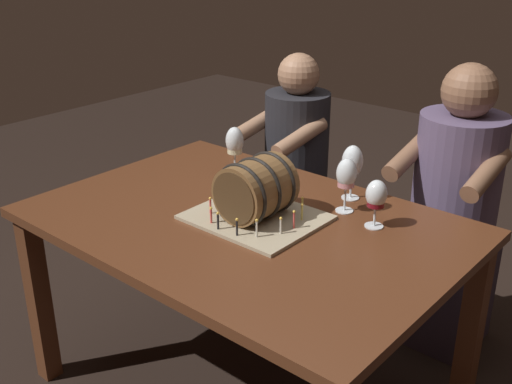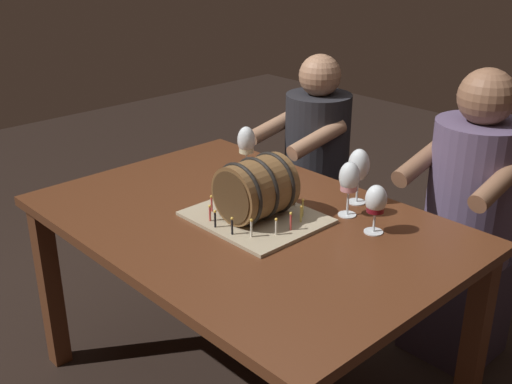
{
  "view_description": "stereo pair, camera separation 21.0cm",
  "coord_description": "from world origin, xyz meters",
  "px_view_note": "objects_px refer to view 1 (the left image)",
  "views": [
    {
      "loc": [
        1.28,
        -1.44,
        1.66
      ],
      "look_at": [
        0.03,
        0.02,
        0.84
      ],
      "focal_mm": 43.9,
      "sensor_mm": 36.0,
      "label": 1
    },
    {
      "loc": [
        1.43,
        -1.3,
        1.66
      ],
      "look_at": [
        0.03,
        0.02,
        0.84
      ],
      "focal_mm": 43.9,
      "sensor_mm": 36.0,
      "label": 2
    }
  ],
  "objects_px": {
    "wine_glass_red": "(376,196)",
    "person_seated_left": "(295,184)",
    "barrel_cake": "(256,193)",
    "wine_glass_white": "(235,143)",
    "wine_glass_rose": "(346,176)",
    "person_seated_right": "(451,221)",
    "dining_table": "(246,244)",
    "wine_glass_empty": "(352,162)"
  },
  "relations": [
    {
      "from": "wine_glass_red",
      "to": "dining_table",
      "type": "bearing_deg",
      "value": -147.42
    },
    {
      "from": "wine_glass_white",
      "to": "person_seated_left",
      "type": "height_order",
      "value": "person_seated_left"
    },
    {
      "from": "barrel_cake",
      "to": "person_seated_right",
      "type": "relative_size",
      "value": 0.36
    },
    {
      "from": "dining_table",
      "to": "wine_glass_red",
      "type": "xyz_separation_m",
      "value": [
        0.36,
        0.23,
        0.21
      ]
    },
    {
      "from": "barrel_cake",
      "to": "person_seated_left",
      "type": "height_order",
      "value": "person_seated_left"
    },
    {
      "from": "barrel_cake",
      "to": "person_seated_right",
      "type": "xyz_separation_m",
      "value": [
        0.37,
        0.79,
        -0.28
      ]
    },
    {
      "from": "wine_glass_empty",
      "to": "person_seated_left",
      "type": "distance_m",
      "value": 0.81
    },
    {
      "from": "wine_glass_empty",
      "to": "person_seated_right",
      "type": "height_order",
      "value": "person_seated_right"
    },
    {
      "from": "dining_table",
      "to": "person_seated_left",
      "type": "xyz_separation_m",
      "value": [
        -0.4,
        0.81,
        -0.14
      ]
    },
    {
      "from": "dining_table",
      "to": "person_seated_left",
      "type": "distance_m",
      "value": 0.91
    },
    {
      "from": "dining_table",
      "to": "wine_glass_rose",
      "type": "bearing_deg",
      "value": 50.88
    },
    {
      "from": "barrel_cake",
      "to": "wine_glass_white",
      "type": "distance_m",
      "value": 0.43
    },
    {
      "from": "wine_glass_empty",
      "to": "wine_glass_red",
      "type": "bearing_deg",
      "value": -38.39
    },
    {
      "from": "barrel_cake",
      "to": "wine_glass_white",
      "type": "xyz_separation_m",
      "value": [
        -0.34,
        0.27,
        0.03
      ]
    },
    {
      "from": "wine_glass_empty",
      "to": "wine_glass_white",
      "type": "xyz_separation_m",
      "value": [
        -0.49,
        -0.09,
        -0.01
      ]
    },
    {
      "from": "wine_glass_white",
      "to": "wine_glass_red",
      "type": "height_order",
      "value": "wine_glass_white"
    },
    {
      "from": "wine_glass_red",
      "to": "person_seated_left",
      "type": "relative_size",
      "value": 0.15
    },
    {
      "from": "barrel_cake",
      "to": "wine_glass_empty",
      "type": "bearing_deg",
      "value": 67.61
    },
    {
      "from": "wine_glass_red",
      "to": "wine_glass_empty",
      "type": "bearing_deg",
      "value": 141.61
    },
    {
      "from": "wine_glass_rose",
      "to": "person_seated_left",
      "type": "bearing_deg",
      "value": 138.97
    },
    {
      "from": "wine_glass_empty",
      "to": "barrel_cake",
      "type": "bearing_deg",
      "value": -112.39
    },
    {
      "from": "person_seated_left",
      "to": "dining_table",
      "type": "bearing_deg",
      "value": -63.91
    },
    {
      "from": "wine_glass_empty",
      "to": "person_seated_right",
      "type": "xyz_separation_m",
      "value": [
        0.22,
        0.43,
        -0.32
      ]
    },
    {
      "from": "wine_glass_rose",
      "to": "person_seated_left",
      "type": "relative_size",
      "value": 0.17
    },
    {
      "from": "barrel_cake",
      "to": "person_seated_left",
      "type": "xyz_separation_m",
      "value": [
        -0.43,
        0.79,
        -0.33
      ]
    },
    {
      "from": "person_seated_left",
      "to": "person_seated_right",
      "type": "xyz_separation_m",
      "value": [
        0.8,
        0.0,
        0.05
      ]
    },
    {
      "from": "barrel_cake",
      "to": "wine_glass_red",
      "type": "relative_size",
      "value": 2.57
    },
    {
      "from": "barrel_cake",
      "to": "wine_glass_rose",
      "type": "xyz_separation_m",
      "value": [
        0.19,
        0.25,
        0.04
      ]
    },
    {
      "from": "wine_glass_red",
      "to": "person_seated_right",
      "type": "relative_size",
      "value": 0.14
    },
    {
      "from": "person_seated_left",
      "to": "barrel_cake",
      "type": "bearing_deg",
      "value": -61.7
    },
    {
      "from": "person_seated_left",
      "to": "person_seated_right",
      "type": "height_order",
      "value": "person_seated_right"
    },
    {
      "from": "dining_table",
      "to": "person_seated_left",
      "type": "height_order",
      "value": "person_seated_left"
    },
    {
      "from": "wine_glass_red",
      "to": "person_seated_left",
      "type": "xyz_separation_m",
      "value": [
        -0.76,
        0.58,
        -0.34
      ]
    },
    {
      "from": "barrel_cake",
      "to": "wine_glass_white",
      "type": "height_order",
      "value": "barrel_cake"
    },
    {
      "from": "dining_table",
      "to": "wine_glass_empty",
      "type": "relative_size",
      "value": 7.12
    },
    {
      "from": "dining_table",
      "to": "person_seated_right",
      "type": "bearing_deg",
      "value": 63.94
    },
    {
      "from": "dining_table",
      "to": "wine_glass_rose",
      "type": "xyz_separation_m",
      "value": [
        0.22,
        0.27,
        0.23
      ]
    },
    {
      "from": "dining_table",
      "to": "wine_glass_empty",
      "type": "height_order",
      "value": "wine_glass_empty"
    },
    {
      "from": "dining_table",
      "to": "wine_glass_red",
      "type": "relative_size",
      "value": 8.74
    },
    {
      "from": "wine_glass_rose",
      "to": "person_seated_right",
      "type": "distance_m",
      "value": 0.65
    },
    {
      "from": "barrel_cake",
      "to": "person_seated_right",
      "type": "height_order",
      "value": "person_seated_right"
    },
    {
      "from": "barrel_cake",
      "to": "person_seated_right",
      "type": "bearing_deg",
      "value": 64.9
    }
  ]
}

